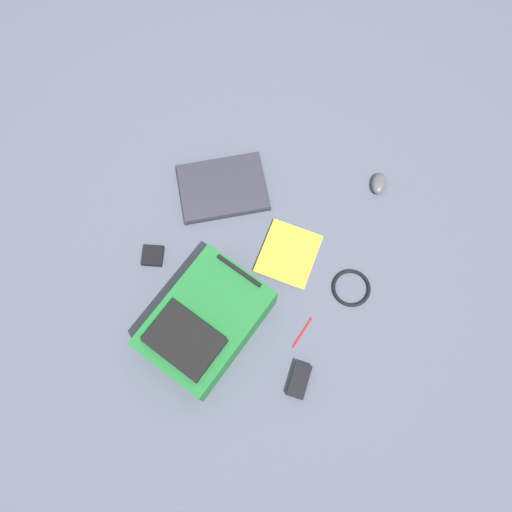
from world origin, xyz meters
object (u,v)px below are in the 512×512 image
object	(u,v)px
backpack	(205,323)
computer_mouse	(379,183)
pen_black	(302,332)
laptop	(223,187)
earbud_pouch	(153,256)
book_comic	(288,254)
power_brick	(299,380)
cable_coil	(351,288)

from	to	relation	value
backpack	computer_mouse	xyz separation A→B (m)	(-0.63, -0.66, -0.07)
pen_black	backpack	bearing A→B (deg)	2.54
laptop	earbud_pouch	size ratio (longest dim) A/B	5.08
pen_black	earbud_pouch	bearing A→B (deg)	-21.74
book_comic	power_brick	bearing A→B (deg)	99.03
computer_mouse	book_comic	bearing A→B (deg)	51.36
laptop	power_brick	xyz separation A→B (m)	(-0.37, 0.75, 0.00)
backpack	earbud_pouch	bearing A→B (deg)	-46.11
cable_coil	earbud_pouch	bearing A→B (deg)	-3.86
earbud_pouch	cable_coil	bearing A→B (deg)	176.14
computer_mouse	cable_coil	world-z (taller)	computer_mouse
laptop	book_comic	distance (m)	0.39
backpack	computer_mouse	size ratio (longest dim) A/B	5.66
book_comic	backpack	bearing A→B (deg)	48.39
power_brick	pen_black	xyz separation A→B (m)	(-0.00, -0.18, -0.01)
backpack	power_brick	size ratio (longest dim) A/B	4.41
backpack	earbud_pouch	world-z (taller)	backpack
book_comic	earbud_pouch	xyz separation A→B (m)	(0.54, 0.06, 0.00)
power_brick	computer_mouse	bearing A→B (deg)	-108.18
book_comic	cable_coil	xyz separation A→B (m)	(-0.25, 0.11, -0.00)
laptop	pen_black	world-z (taller)	laptop
book_comic	computer_mouse	xyz separation A→B (m)	(-0.35, -0.34, 0.01)
pen_black	earbud_pouch	size ratio (longest dim) A/B	1.66
laptop	computer_mouse	xyz separation A→B (m)	(-0.64, -0.08, 0.00)
book_comic	power_brick	xyz separation A→B (m)	(-0.08, 0.48, 0.01)
cable_coil	pen_black	xyz separation A→B (m)	(0.18, 0.19, -0.00)
laptop	computer_mouse	size ratio (longest dim) A/B	4.29
laptop	cable_coil	bearing A→B (deg)	145.60
cable_coil	power_brick	xyz separation A→B (m)	(0.18, 0.37, 0.01)
backpack	cable_coil	world-z (taller)	backpack
book_comic	earbud_pouch	size ratio (longest dim) A/B	3.45
laptop	earbud_pouch	bearing A→B (deg)	53.17
laptop	pen_black	bearing A→B (deg)	123.26
book_comic	computer_mouse	bearing A→B (deg)	-135.52
book_comic	power_brick	size ratio (longest dim) A/B	2.27
book_comic	laptop	bearing A→B (deg)	-41.61
computer_mouse	pen_black	distance (m)	0.70
book_comic	computer_mouse	world-z (taller)	computer_mouse
backpack	pen_black	xyz separation A→B (m)	(-0.36, -0.02, -0.08)
backpack	book_comic	size ratio (longest dim) A/B	1.94
laptop	power_brick	bearing A→B (deg)	116.48
cable_coil	power_brick	distance (m)	0.41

